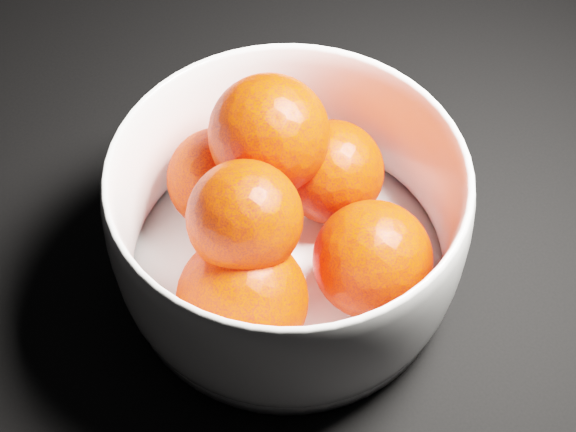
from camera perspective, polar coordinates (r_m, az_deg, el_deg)
ground at (r=0.78m, az=-2.28°, el=13.99°), size 3.00×3.00×0.00m
bowl at (r=0.54m, az=0.00°, el=-0.37°), size 0.24×0.24×0.12m
orange_pile at (r=0.53m, az=-0.51°, el=0.25°), size 0.19×0.19×0.13m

